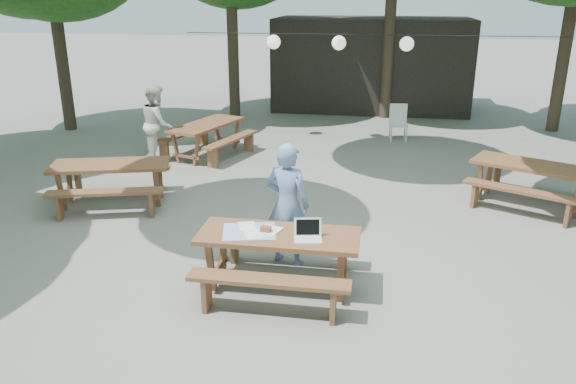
% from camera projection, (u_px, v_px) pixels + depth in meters
% --- Properties ---
extents(ground, '(80.00, 80.00, 0.00)m').
position_uv_depth(ground, '(316.00, 236.00, 8.68)').
color(ground, slate).
rests_on(ground, ground).
extents(pavilion, '(6.00, 3.00, 2.80)m').
position_uv_depth(pavilion, '(371.00, 63.00, 17.88)').
color(pavilion, black).
rests_on(pavilion, ground).
extents(main_picnic_table, '(2.00, 1.58, 0.75)m').
position_uv_depth(main_picnic_table, '(279.00, 260.00, 7.05)').
color(main_picnic_table, brown).
rests_on(main_picnic_table, ground).
extents(picnic_table_nw, '(2.26, 2.04, 0.75)m').
position_uv_depth(picnic_table_nw, '(112.00, 183.00, 9.87)').
color(picnic_table_nw, brown).
rests_on(picnic_table_nw, ground).
extents(picnic_table_ne, '(2.40, 2.26, 0.75)m').
position_uv_depth(picnic_table_ne, '(531.00, 184.00, 9.83)').
color(picnic_table_ne, brown).
rests_on(picnic_table_ne, ground).
extents(picnic_table_far_w, '(2.09, 2.29, 0.75)m').
position_uv_depth(picnic_table_far_w, '(207.00, 139.00, 12.82)').
color(picnic_table_far_w, brown).
rests_on(picnic_table_far_w, ground).
extents(woman, '(0.71, 0.55, 1.71)m').
position_uv_depth(woman, '(288.00, 204.00, 7.58)').
color(woman, '#6A89C2').
rests_on(woman, ground).
extents(second_person, '(0.90, 1.00, 1.69)m').
position_uv_depth(second_person, '(157.00, 124.00, 12.25)').
color(second_person, silver).
rests_on(second_person, ground).
extents(plastic_chair, '(0.48, 0.48, 0.90)m').
position_uv_depth(plastic_chair, '(398.00, 130.00, 14.18)').
color(plastic_chair, white).
rests_on(plastic_chair, ground).
extents(laptop, '(0.37, 0.32, 0.24)m').
position_uv_depth(laptop, '(308.00, 234.00, 6.77)').
color(laptop, white).
rests_on(laptop, main_picnic_table).
extents(tabletop_clutter, '(0.79, 0.68, 0.08)m').
position_uv_depth(tabletop_clutter, '(253.00, 231.00, 6.98)').
color(tabletop_clutter, '#3864C2').
rests_on(tabletop_clutter, main_picnic_table).
extents(paper_lanterns, '(9.00, 0.34, 0.38)m').
position_uv_depth(paper_lanterns, '(340.00, 43.00, 13.47)').
color(paper_lanterns, black).
rests_on(paper_lanterns, ground).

